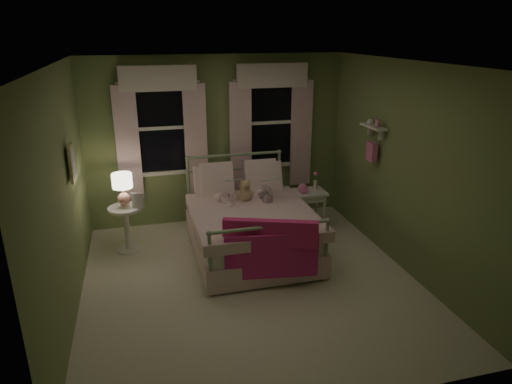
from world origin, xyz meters
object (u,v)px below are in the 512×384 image
object	(u,v)px
child_right	(261,177)
table_lamp	(123,186)
nightstand_right	(308,197)
nightstand_left	(126,223)
bed	(250,226)
teddy_bear	(245,192)
child_left	(223,178)

from	to	relation	value
child_right	table_lamp	xyz separation A→B (m)	(-1.92, 0.04, 0.01)
table_lamp	nightstand_right	world-z (taller)	table_lamp
nightstand_left	bed	bearing A→B (deg)	-15.64
child_right	table_lamp	distance (m)	1.92
teddy_bear	nightstand_left	bearing A→B (deg)	173.16
nightstand_left	table_lamp	size ratio (longest dim) A/B	1.45
table_lamp	nightstand_right	bearing A→B (deg)	-0.56
bed	child_left	bearing A→B (deg)	123.60
nightstand_left	table_lamp	bearing A→B (deg)	-45.00
teddy_bear	nightstand_right	size ratio (longest dim) A/B	0.51
bed	child_right	size ratio (longest dim) A/B	2.73
child_right	child_left	bearing A→B (deg)	2.09
child_right	nightstand_right	size ratio (longest dim) A/B	1.17
child_right	nightstand_left	bearing A→B (deg)	0.94
child_right	table_lamp	world-z (taller)	child_right
child_left	nightstand_right	bearing A→B (deg)	175.02
teddy_bear	nightstand_left	xyz separation A→B (m)	(-1.64, 0.20, -0.37)
child_left	nightstand_left	size ratio (longest dim) A/B	1.21
table_lamp	teddy_bear	bearing A→B (deg)	-6.84
child_right	nightstand_left	distance (m)	1.99
child_right	teddy_bear	size ratio (longest dim) A/B	2.29
child_right	teddy_bear	distance (m)	0.36
teddy_bear	nightstand_right	world-z (taller)	teddy_bear
bed	nightstand_left	world-z (taller)	bed
child_left	child_right	distance (m)	0.56
bed	nightstand_left	distance (m)	1.71
bed	child_left	size ratio (longest dim) A/B	2.59
bed	child_left	distance (m)	0.77
table_lamp	nightstand_right	distance (m)	2.70
teddy_bear	nightstand_left	size ratio (longest dim) A/B	0.50
teddy_bear	nightstand_right	xyz separation A→B (m)	(1.02, 0.17, -0.24)
teddy_bear	table_lamp	bearing A→B (deg)	173.16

